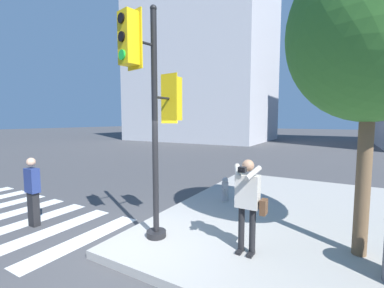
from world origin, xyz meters
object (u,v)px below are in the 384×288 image
object	(u,v)px
pedestrian_distant	(33,190)
fire_hydrant	(225,189)
traffic_signal_pole	(154,98)
street_tree	(373,32)
person_photographer	(248,198)

from	to	relation	value
pedestrian_distant	fire_hydrant	size ratio (longest dim) A/B	2.38
traffic_signal_pole	street_tree	bearing A→B (deg)	19.34
person_photographer	fire_hydrant	world-z (taller)	person_photographer
street_tree	pedestrian_distant	bearing A→B (deg)	-163.34
fire_hydrant	person_photographer	bearing A→B (deg)	-59.80
pedestrian_distant	traffic_signal_pole	bearing A→B (deg)	13.47
traffic_signal_pole	person_photographer	distance (m)	2.56
person_photographer	street_tree	xyz separation A→B (m)	(1.72, 0.94, 2.78)
person_photographer	pedestrian_distant	distance (m)	4.99
street_tree	fire_hydrant	world-z (taller)	street_tree
person_photographer	pedestrian_distant	xyz separation A→B (m)	(-4.88, -1.03, -0.29)
person_photographer	pedestrian_distant	bearing A→B (deg)	-168.07
traffic_signal_pole	pedestrian_distant	xyz separation A→B (m)	(-3.06, -0.73, -2.07)
person_photographer	traffic_signal_pole	bearing A→B (deg)	-170.70
traffic_signal_pole	person_photographer	bearing A→B (deg)	9.30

